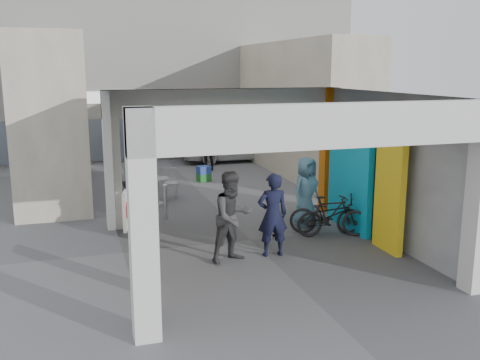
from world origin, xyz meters
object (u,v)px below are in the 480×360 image
object	(u,v)px
man_crates	(208,146)
bicycle_front	(329,215)
cafe_set	(152,191)
produce_stand	(140,182)
man_with_dog	(273,215)
man_back_turned	(233,217)
white_van	(231,144)
bicycle_rear	(330,216)
border_collie	(272,225)
man_elderly	(306,192)

from	to	relation	value
man_crates	bicycle_front	world-z (taller)	man_crates
cafe_set	produce_stand	world-z (taller)	cafe_set
cafe_set	bicycle_front	bearing A→B (deg)	-51.85
man_with_dog	man_back_turned	size ratio (longest dim) A/B	0.95
produce_stand	white_van	bearing A→B (deg)	28.43
bicycle_rear	cafe_set	bearing A→B (deg)	40.79
man_crates	man_with_dog	bearing A→B (deg)	67.77
produce_stand	border_collie	xyz separation A→B (m)	(2.46, -5.96, -0.02)
man_elderly	man_back_turned	bearing A→B (deg)	-165.91
man_crates	bicycle_rear	bearing A→B (deg)	78.70
man_back_turned	man_elderly	world-z (taller)	man_back_turned
man_crates	bicycle_front	xyz separation A→B (m)	(0.79, -8.99, -0.47)
bicycle_front	border_collie	bearing A→B (deg)	102.07
cafe_set	white_van	world-z (taller)	white_van
man_with_dog	cafe_set	bearing A→B (deg)	-68.30
cafe_set	man_crates	size ratio (longest dim) A/B	0.79
produce_stand	man_elderly	bearing A→B (deg)	-73.26
border_collie	white_van	xyz separation A→B (m)	(2.09, 10.58, 0.47)
white_van	bicycle_rear	bearing A→B (deg)	176.15
produce_stand	man_with_dog	size ratio (longest dim) A/B	0.62
white_van	man_back_turned	bearing A→B (deg)	163.74
cafe_set	bicycle_front	xyz separation A→B (m)	(3.66, -4.66, 0.17)
border_collie	man_elderly	world-z (taller)	man_elderly
border_collie	man_with_dog	bearing A→B (deg)	-98.98
man_with_dog	border_collie	bearing A→B (deg)	-106.50
man_with_dog	white_van	bearing A→B (deg)	-98.40
bicycle_rear	white_van	bearing A→B (deg)	-0.69
produce_stand	border_collie	size ratio (longest dim) A/B	1.63
white_van	produce_stand	bearing A→B (deg)	135.50
bicycle_front	white_van	bearing A→B (deg)	22.96
man_crates	bicycle_front	distance (m)	9.04
man_with_dog	produce_stand	bearing A→B (deg)	-71.02
bicycle_rear	white_van	world-z (taller)	white_van
man_back_turned	man_crates	xyz separation A→B (m)	(1.99, 10.01, 0.01)
cafe_set	man_elderly	distance (m)	5.13
man_with_dog	bicycle_rear	xyz separation A→B (m)	(1.83, 0.89, -0.42)
cafe_set	white_van	size ratio (longest dim) A/B	0.35
man_with_dog	bicycle_rear	size ratio (longest dim) A/B	1.10
man_with_dog	white_van	xyz separation A→B (m)	(2.58, 11.90, -0.17)
produce_stand	white_van	world-z (taller)	white_van
man_crates	bicycle_rear	world-z (taller)	man_crates
man_elderly	bicycle_rear	distance (m)	1.08
bicycle_front	bicycle_rear	xyz separation A→B (m)	(-0.02, -0.07, -0.00)
man_elderly	man_crates	bearing A→B (deg)	70.98
border_collie	white_van	distance (m)	10.79
cafe_set	border_collie	xyz separation A→B (m)	(2.30, -4.31, -0.05)
border_collie	man_back_turned	xyz separation A→B (m)	(-1.41, -1.38, 0.69)
produce_stand	white_van	xyz separation A→B (m)	(4.55, 4.62, 0.45)
bicycle_rear	white_van	xyz separation A→B (m)	(0.76, 11.00, 0.24)
produce_stand	bicycle_rear	bearing A→B (deg)	-76.26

